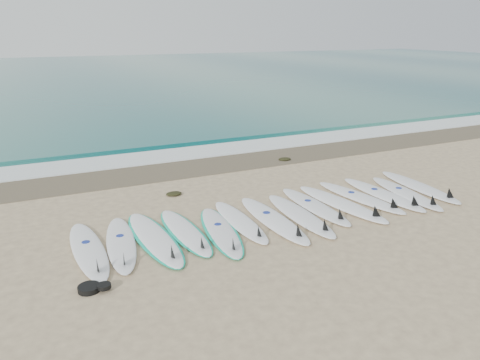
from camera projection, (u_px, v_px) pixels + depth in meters
name	position (u px, v px, depth m)	size (l,w,h in m)	color
ground	(283.00, 217.00, 9.38)	(120.00, 120.00, 0.00)	tan
ocean	(77.00, 75.00, 37.32)	(120.00, 55.00, 0.03)	#246964
wet_sand_band	(208.00, 165.00, 12.90)	(120.00, 1.80, 0.01)	brown
foam_band	(191.00, 153.00, 14.10)	(120.00, 1.40, 0.04)	silver
wave_crest	(175.00, 142.00, 15.38)	(120.00, 1.00, 0.10)	#246964
surfboard_0	(89.00, 251.00, 7.83)	(0.56, 2.47, 0.31)	white
surfboard_1	(121.00, 244.00, 8.08)	(0.82, 2.41, 0.30)	white
surfboard_2	(155.00, 238.00, 8.30)	(0.74, 2.62, 0.33)	white
surfboard_3	(185.00, 232.00, 8.58)	(0.61, 2.34, 0.30)	white
surfboard_4	(221.00, 231.00, 8.60)	(0.93, 2.43, 0.30)	white
surfboard_5	(241.00, 222.00, 9.01)	(0.53, 2.31, 0.29)	white
surfboard_6	(274.00, 220.00, 9.08)	(0.58, 2.63, 0.34)	white
surfboard_7	(301.00, 215.00, 9.30)	(0.61, 2.52, 0.32)	white
surfboard_8	(316.00, 206.00, 9.78)	(0.51, 2.44, 0.31)	white
surfboard_9	(343.00, 204.00, 9.90)	(0.85, 2.68, 0.34)	white
surfboard_10	(362.00, 197.00, 10.29)	(0.88, 2.54, 0.32)	white
surfboard_11	(384.00, 194.00, 10.48)	(0.60, 2.55, 0.32)	white
surfboard_12	(407.00, 193.00, 10.55)	(0.79, 2.48, 0.31)	white
surfboard_13	(421.00, 187.00, 10.97)	(0.71, 2.61, 0.33)	white
seaweed_near	(174.00, 194.00, 10.59)	(0.36, 0.28, 0.07)	black
seaweed_far	(285.00, 159.00, 13.38)	(0.37, 0.29, 0.07)	black
leash_coil	(92.00, 288.00, 6.72)	(0.46, 0.36, 0.11)	black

